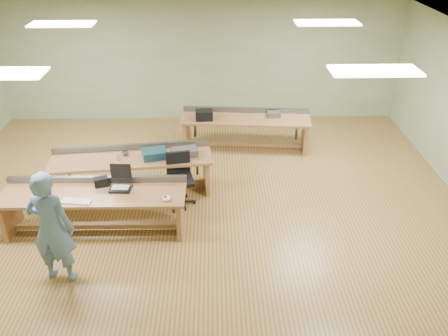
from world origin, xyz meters
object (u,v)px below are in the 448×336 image
(camera_bag, at_px, (101,182))
(workbench_back, at_px, (245,125))
(drinks_can, at_px, (119,157))
(parts_bin_teal, at_px, (155,154))
(mug, at_px, (125,153))
(task_chair, at_px, (180,186))
(parts_bin_grey, at_px, (184,152))
(workbench_front, at_px, (95,202))
(laptop_base, at_px, (120,188))
(workbench_mid, at_px, (132,166))
(person, at_px, (52,228))

(camera_bag, bearing_deg, workbench_back, 29.73)
(camera_bag, bearing_deg, drinks_can, 63.92)
(parts_bin_teal, distance_m, mug, 0.58)
(task_chair, xyz_separation_m, parts_bin_teal, (-0.49, 0.40, 0.47))
(task_chair, distance_m, parts_bin_grey, 0.67)
(parts_bin_grey, bearing_deg, workbench_front, -138.11)
(workbench_back, height_order, drinks_can, drinks_can)
(laptop_base, xyz_separation_m, camera_bag, (-0.34, 0.12, 0.06))
(drinks_can, bearing_deg, laptop_base, -78.97)
(workbench_mid, height_order, parts_bin_teal, parts_bin_teal)
(person, height_order, parts_bin_grey, person)
(person, distance_m, camera_bag, 1.46)
(workbench_back, distance_m, person, 5.29)
(workbench_front, relative_size, task_chair, 3.12)
(workbench_front, bearing_deg, parts_bin_grey, 42.40)
(person, relative_size, parts_bin_grey, 3.82)
(workbench_back, bearing_deg, person, -120.35)
(laptop_base, bearing_deg, parts_bin_teal, 72.35)
(laptop_base, relative_size, task_chair, 0.35)
(person, height_order, drinks_can, person)
(person, xyz_separation_m, laptop_base, (0.74, 1.28, -0.14))
(task_chair, height_order, mug, task_chair)
(workbench_front, xyz_separation_m, mug, (0.33, 1.32, 0.24))
(workbench_back, height_order, laptop_base, workbench_back)
(workbench_front, height_order, camera_bag, camera_bag)
(camera_bag, distance_m, parts_bin_grey, 1.74)
(workbench_front, xyz_separation_m, parts_bin_grey, (1.45, 1.30, 0.25))
(person, relative_size, camera_bag, 7.91)
(workbench_front, bearing_deg, drinks_can, 78.87)
(task_chair, bearing_deg, parts_bin_grey, 70.83)
(workbench_back, bearing_deg, workbench_mid, -136.13)
(person, height_order, task_chair, person)
(parts_bin_grey, relative_size, mug, 3.87)
(task_chair, bearing_deg, drinks_can, 152.98)
(workbench_mid, relative_size, task_chair, 3.14)
(laptop_base, xyz_separation_m, parts_bin_teal, (0.45, 1.14, 0.06))
(person, relative_size, parts_bin_teal, 4.10)
(workbench_mid, height_order, camera_bag, camera_bag)
(drinks_can, bearing_deg, workbench_back, 38.31)
(laptop_base, height_order, task_chair, task_chair)
(camera_bag, xyz_separation_m, mug, (0.22, 1.13, -0.03))
(workbench_back, bearing_deg, task_chair, -115.69)
(workbench_back, xyz_separation_m, drinks_can, (-2.50, -1.97, 0.26))
(person, bearing_deg, mug, -94.01)
(workbench_back, relative_size, task_chair, 2.98)
(person, bearing_deg, laptop_base, -110.16)
(camera_bag, xyz_separation_m, parts_bin_grey, (1.35, 1.11, -0.01))
(person, distance_m, mug, 2.61)
(person, distance_m, parts_bin_teal, 2.70)
(workbench_back, height_order, parts_bin_grey, parts_bin_grey)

